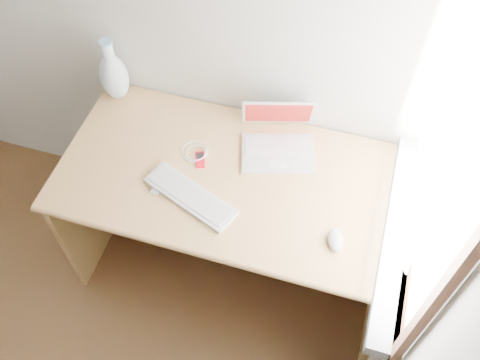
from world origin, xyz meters
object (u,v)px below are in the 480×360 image
(desk, at_px, (241,191))
(laptop, at_px, (281,140))
(vase, at_px, (114,75))
(external_keyboard, at_px, (190,196))

(desk, relative_size, laptop, 4.22)
(vase, bearing_deg, external_keyboard, -40.57)
(desk, xyz_separation_m, external_keyboard, (-0.14, -0.23, 0.23))
(laptop, xyz_separation_m, vase, (-0.77, 0.08, 0.08))
(laptop, bearing_deg, vase, 158.28)
(external_keyboard, bearing_deg, vase, 160.47)
(laptop, height_order, vase, vase)
(laptop, distance_m, vase, 0.78)
(laptop, distance_m, external_keyboard, 0.45)
(desk, bearing_deg, laptop, 40.48)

